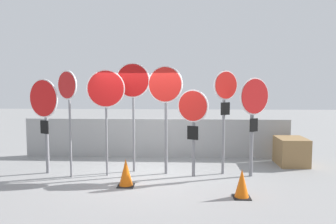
{
  "coord_description": "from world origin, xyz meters",
  "views": [
    {
      "loc": [
        0.79,
        -7.85,
        2.26
      ],
      "look_at": [
        0.44,
        0.0,
        1.56
      ],
      "focal_mm": 35.0,
      "sensor_mm": 36.0,
      "label": 1
    }
  ],
  "objects_px": {
    "stop_sign_2": "(106,94)",
    "stop_sign_5": "(193,116)",
    "stop_sign_1": "(68,95)",
    "traffic_cone_0": "(126,173)",
    "stop_sign_7": "(254,108)",
    "storage_crate": "(291,151)",
    "stop_sign_4": "(165,96)",
    "stop_sign_6": "(225,99)",
    "stop_sign_0": "(44,108)",
    "traffic_cone_1": "(242,184)",
    "stop_sign_3": "(133,90)"
  },
  "relations": [
    {
      "from": "stop_sign_1",
      "to": "traffic_cone_0",
      "type": "bearing_deg",
      "value": 12.18
    },
    {
      "from": "traffic_cone_1",
      "to": "stop_sign_4",
      "type": "bearing_deg",
      "value": 134.73
    },
    {
      "from": "traffic_cone_1",
      "to": "storage_crate",
      "type": "height_order",
      "value": "storage_crate"
    },
    {
      "from": "stop_sign_7",
      "to": "traffic_cone_0",
      "type": "distance_m",
      "value": 3.34
    },
    {
      "from": "stop_sign_5",
      "to": "traffic_cone_0",
      "type": "height_order",
      "value": "stop_sign_5"
    },
    {
      "from": "stop_sign_0",
      "to": "stop_sign_3",
      "type": "xyz_separation_m",
      "value": [
        2.16,
        0.24,
        0.45
      ]
    },
    {
      "from": "traffic_cone_1",
      "to": "stop_sign_7",
      "type": "bearing_deg",
      "value": 70.72
    },
    {
      "from": "stop_sign_2",
      "to": "traffic_cone_1",
      "type": "xyz_separation_m",
      "value": [
        3.0,
        -1.39,
        -1.71
      ]
    },
    {
      "from": "stop_sign_0",
      "to": "stop_sign_6",
      "type": "relative_size",
      "value": 0.92
    },
    {
      "from": "stop_sign_7",
      "to": "storage_crate",
      "type": "bearing_deg",
      "value": 11.45
    },
    {
      "from": "stop_sign_1",
      "to": "traffic_cone_1",
      "type": "height_order",
      "value": "stop_sign_1"
    },
    {
      "from": "stop_sign_7",
      "to": "traffic_cone_0",
      "type": "relative_size",
      "value": 3.94
    },
    {
      "from": "stop_sign_2",
      "to": "stop_sign_3",
      "type": "height_order",
      "value": "stop_sign_3"
    },
    {
      "from": "stop_sign_4",
      "to": "stop_sign_1",
      "type": "bearing_deg",
      "value": -152.95
    },
    {
      "from": "stop_sign_7",
      "to": "traffic_cone_1",
      "type": "height_order",
      "value": "stop_sign_7"
    },
    {
      "from": "stop_sign_0",
      "to": "traffic_cone_0",
      "type": "xyz_separation_m",
      "value": [
        2.16,
        -0.91,
        -1.34
      ]
    },
    {
      "from": "stop_sign_2",
      "to": "stop_sign_6",
      "type": "distance_m",
      "value": 2.87
    },
    {
      "from": "stop_sign_2",
      "to": "stop_sign_7",
      "type": "relative_size",
      "value": 1.08
    },
    {
      "from": "stop_sign_7",
      "to": "traffic_cone_1",
      "type": "distance_m",
      "value": 2.09
    },
    {
      "from": "storage_crate",
      "to": "stop_sign_4",
      "type": "bearing_deg",
      "value": -162.34
    },
    {
      "from": "stop_sign_2",
      "to": "stop_sign_4",
      "type": "distance_m",
      "value": 1.42
    },
    {
      "from": "stop_sign_1",
      "to": "stop_sign_6",
      "type": "xyz_separation_m",
      "value": [
        3.72,
        0.45,
        -0.12
      ]
    },
    {
      "from": "stop_sign_1",
      "to": "stop_sign_6",
      "type": "distance_m",
      "value": 3.75
    },
    {
      "from": "stop_sign_4",
      "to": "traffic_cone_1",
      "type": "height_order",
      "value": "stop_sign_4"
    },
    {
      "from": "stop_sign_6",
      "to": "traffic_cone_1",
      "type": "xyz_separation_m",
      "value": [
        0.14,
        -1.66,
        -1.58
      ]
    },
    {
      "from": "stop_sign_7",
      "to": "traffic_cone_0",
      "type": "height_order",
      "value": "stop_sign_7"
    },
    {
      "from": "stop_sign_2",
      "to": "stop_sign_5",
      "type": "xyz_separation_m",
      "value": [
        2.08,
        0.03,
        -0.52
      ]
    },
    {
      "from": "traffic_cone_1",
      "to": "storage_crate",
      "type": "relative_size",
      "value": 0.61
    },
    {
      "from": "stop_sign_2",
      "to": "storage_crate",
      "type": "distance_m",
      "value": 5.26
    },
    {
      "from": "stop_sign_5",
      "to": "traffic_cone_1",
      "type": "height_order",
      "value": "stop_sign_5"
    },
    {
      "from": "stop_sign_3",
      "to": "stop_sign_6",
      "type": "xyz_separation_m",
      "value": [
        2.27,
        -0.11,
        -0.23
      ]
    },
    {
      "from": "traffic_cone_1",
      "to": "stop_sign_6",
      "type": "bearing_deg",
      "value": 94.75
    },
    {
      "from": "stop_sign_7",
      "to": "storage_crate",
      "type": "xyz_separation_m",
      "value": [
        1.31,
        1.21,
        -1.28
      ]
    },
    {
      "from": "stop_sign_5",
      "to": "traffic_cone_0",
      "type": "bearing_deg",
      "value": -128.36
    },
    {
      "from": "stop_sign_5",
      "to": "stop_sign_0",
      "type": "bearing_deg",
      "value": -158.21
    },
    {
      "from": "stop_sign_2",
      "to": "stop_sign_4",
      "type": "xyz_separation_m",
      "value": [
        1.41,
        0.21,
        -0.04
      ]
    },
    {
      "from": "stop_sign_5",
      "to": "stop_sign_6",
      "type": "xyz_separation_m",
      "value": [
        0.78,
        0.24,
        0.38
      ]
    },
    {
      "from": "stop_sign_0",
      "to": "storage_crate",
      "type": "height_order",
      "value": "stop_sign_0"
    },
    {
      "from": "stop_sign_2",
      "to": "traffic_cone_0",
      "type": "relative_size",
      "value": 4.26
    },
    {
      "from": "stop_sign_0",
      "to": "storage_crate",
      "type": "relative_size",
      "value": 2.5
    },
    {
      "from": "stop_sign_2",
      "to": "stop_sign_3",
      "type": "bearing_deg",
      "value": 18.35
    },
    {
      "from": "stop_sign_0",
      "to": "storage_crate",
      "type": "xyz_separation_m",
      "value": [
        6.4,
        1.16,
        -1.27
      ]
    },
    {
      "from": "traffic_cone_1",
      "to": "storage_crate",
      "type": "bearing_deg",
      "value": 55.77
    },
    {
      "from": "storage_crate",
      "to": "stop_sign_2",
      "type": "bearing_deg",
      "value": -164.9
    },
    {
      "from": "stop_sign_0",
      "to": "stop_sign_4",
      "type": "relative_size",
      "value": 0.88
    },
    {
      "from": "stop_sign_2",
      "to": "traffic_cone_0",
      "type": "bearing_deg",
      "value": -67.32
    },
    {
      "from": "stop_sign_0",
      "to": "stop_sign_3",
      "type": "relative_size",
      "value": 0.85
    },
    {
      "from": "stop_sign_3",
      "to": "storage_crate",
      "type": "bearing_deg",
      "value": 17.49
    },
    {
      "from": "stop_sign_1",
      "to": "traffic_cone_0",
      "type": "relative_size",
      "value": 4.21
    },
    {
      "from": "stop_sign_4",
      "to": "stop_sign_6",
      "type": "xyz_separation_m",
      "value": [
        1.45,
        0.06,
        -0.09
      ]
    }
  ]
}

